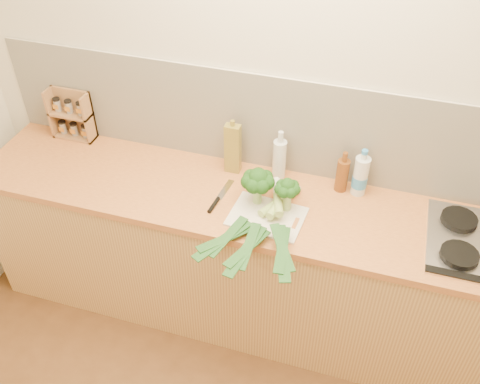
% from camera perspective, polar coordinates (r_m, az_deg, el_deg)
% --- Properties ---
extents(room_shell, '(3.50, 3.50, 3.50)m').
position_cam_1_polar(room_shell, '(2.73, 5.53, 6.87)').
color(room_shell, beige).
rests_on(room_shell, ground).
extents(counter, '(3.20, 0.62, 0.90)m').
position_cam_1_polar(counter, '(2.99, 3.41, -7.72)').
color(counter, tan).
rests_on(counter, ground).
extents(chopping_board, '(0.37, 0.29, 0.01)m').
position_cam_1_polar(chopping_board, '(2.59, 2.89, -2.62)').
color(chopping_board, white).
rests_on(chopping_board, counter).
extents(broccoli_left, '(0.16, 0.17, 0.20)m').
position_cam_1_polar(broccoli_left, '(2.57, 1.92, 1.21)').
color(broccoli_left, '#9FC170').
rests_on(broccoli_left, chopping_board).
extents(broccoli_right, '(0.12, 0.13, 0.18)m').
position_cam_1_polar(broccoli_right, '(2.55, 5.08, 0.31)').
color(broccoli_right, '#9FC170').
rests_on(broccoli_right, chopping_board).
extents(leek_front, '(0.37, 0.63, 0.04)m').
position_cam_1_polar(leek_front, '(2.56, 2.30, -2.29)').
color(leek_front, white).
rests_on(leek_front, chopping_board).
extents(leek_mid, '(0.19, 0.69, 0.04)m').
position_cam_1_polar(leek_mid, '(2.53, 3.21, -2.55)').
color(leek_mid, white).
rests_on(leek_mid, chopping_board).
extents(leek_back, '(0.24, 0.65, 0.04)m').
position_cam_1_polar(leek_back, '(2.50, 4.21, -2.48)').
color(leek_back, white).
rests_on(leek_back, chopping_board).
extents(chefs_knife, '(0.05, 0.28, 0.02)m').
position_cam_1_polar(chefs_knife, '(2.67, -2.51, -0.97)').
color(chefs_knife, silver).
rests_on(chefs_knife, counter).
extents(spice_rack, '(0.24, 0.10, 0.29)m').
position_cam_1_polar(spice_rack, '(3.21, -17.41, 7.65)').
color(spice_rack, '#A87948').
rests_on(spice_rack, counter).
extents(oil_tin, '(0.08, 0.05, 0.31)m').
position_cam_1_polar(oil_tin, '(2.79, -0.78, 4.68)').
color(oil_tin, olive).
rests_on(oil_tin, counter).
extents(glass_bottle, '(0.07, 0.07, 0.28)m').
position_cam_1_polar(glass_bottle, '(2.77, 4.23, 3.59)').
color(glass_bottle, silver).
rests_on(glass_bottle, counter).
extents(amber_bottle, '(0.06, 0.06, 0.23)m').
position_cam_1_polar(amber_bottle, '(2.74, 10.85, 1.84)').
color(amber_bottle, brown).
rests_on(amber_bottle, counter).
extents(water_bottle, '(0.08, 0.08, 0.24)m').
position_cam_1_polar(water_bottle, '(2.73, 12.70, 1.60)').
color(water_bottle, silver).
rests_on(water_bottle, counter).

